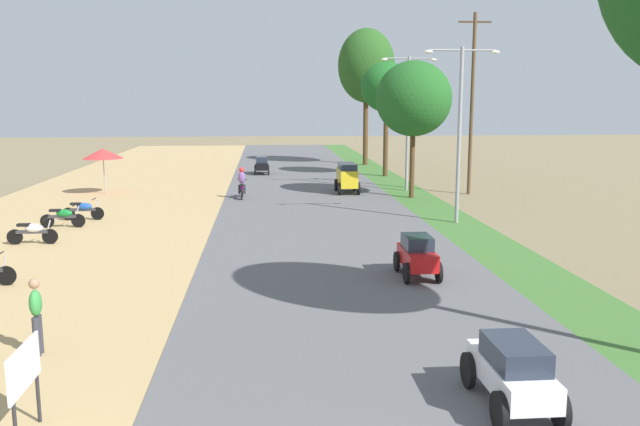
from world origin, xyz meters
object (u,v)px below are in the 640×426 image
street_signboard (24,374)px  parked_motorbike_third (33,231)px  median_tree_second (414,99)px  motorbike_ahead_second (242,184)px  vendor_umbrella (103,154)px  streetlamp_mid (408,114)px  utility_pole_near (472,102)px  car_hatchback_red (417,254)px  parked_motorbike_fifth (83,209)px  median_tree_fourth (366,66)px  car_sedan_white (512,370)px  car_hatchback_black (262,165)px  streetlamp_near (460,122)px  car_van_yellow (347,176)px  pedestrian_on_shoulder (36,312)px  median_tree_third (387,88)px  parked_motorbike_fourth (63,216)px

street_signboard → parked_motorbike_third: bearing=108.2°
median_tree_second → motorbike_ahead_second: 10.08m
vendor_umbrella → streetlamp_mid: size_ratio=0.33×
utility_pole_near → car_hatchback_red: 19.13m
parked_motorbike_fifth → median_tree_fourth: size_ratio=0.17×
car_sedan_white → car_hatchback_black: 36.37m
vendor_umbrella → streetlamp_near: streetlamp_near is taller
streetlamp_mid → car_hatchback_red: 19.32m
street_signboard → streetlamp_mid: (11.85, 27.30, 3.35)m
vendor_umbrella → car_van_yellow: bearing=-3.5°
median_tree_second → car_hatchback_black: (-8.04, 11.91, -4.54)m
pedestrian_on_shoulder → vendor_umbrella: bearing=100.0°
streetlamp_mid → pedestrian_on_shoulder: bearing=-118.3°
median_tree_third → car_hatchback_black: bearing=167.8°
parked_motorbike_third → streetlamp_mid: size_ratio=0.24×
streetlamp_mid → parked_motorbike_third: bearing=-141.8°
parked_motorbike_fourth → streetlamp_mid: (16.40, 9.86, 3.91)m
median_tree_third → streetlamp_near: median_tree_third is taller
streetlamp_near → car_sedan_white: 17.73m
median_tree_second → parked_motorbike_fifth: bearing=-161.1°
parked_motorbike_third → pedestrian_on_shoulder: bearing=-71.0°
pedestrian_on_shoulder → car_hatchback_red: bearing=29.9°
streetlamp_near → street_signboard: bearing=-124.5°
streetlamp_mid → car_van_yellow: size_ratio=3.16×
streetlamp_mid → utility_pole_near: (3.27, -1.34, 0.67)m
parked_motorbike_fifth → median_tree_third: (16.15, 15.48, 5.48)m
street_signboard → vendor_umbrella: vendor_umbrella is taller
parked_motorbike_fifth → car_hatchback_black: bearing=66.0°
parked_motorbike_fourth → street_signboard: bearing=-75.4°
parked_motorbike_third → motorbike_ahead_second: motorbike_ahead_second is taller
pedestrian_on_shoulder → streetlamp_mid: streetlamp_mid is taller
median_tree_third → streetlamp_near: 17.47m
car_van_yellow → streetlamp_mid: bearing=12.5°
median_tree_second → utility_pole_near: (3.59, 1.43, -0.15)m
pedestrian_on_shoulder → streetlamp_mid: bearing=61.7°
street_signboard → car_hatchback_red: bearing=46.9°
vendor_umbrella → streetlamp_mid: streetlamp_mid is taller
median_tree_third → streetlamp_mid: 7.48m
median_tree_third → car_van_yellow: 10.21m
parked_motorbike_third → median_tree_third: median_tree_third is taller
utility_pole_near → parked_motorbike_fourth: bearing=-156.6°
streetlamp_near → car_hatchback_black: (-8.35, 19.21, -3.57)m
utility_pole_near → car_sedan_white: utility_pole_near is taller
parked_motorbike_fifth → car_hatchback_red: bearing=-40.2°
utility_pole_near → car_van_yellow: bearing=175.4°
parked_motorbike_fifth → median_tree_third: size_ratio=0.23×
vendor_umbrella → utility_pole_near: (20.31, -1.37, 2.83)m
parked_motorbike_third → streetlamp_near: size_ratio=0.25×
vendor_umbrella → pedestrian_on_shoulder: vendor_umbrella is taller
parked_motorbike_fourth → parked_motorbike_fifth: size_ratio=1.00×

